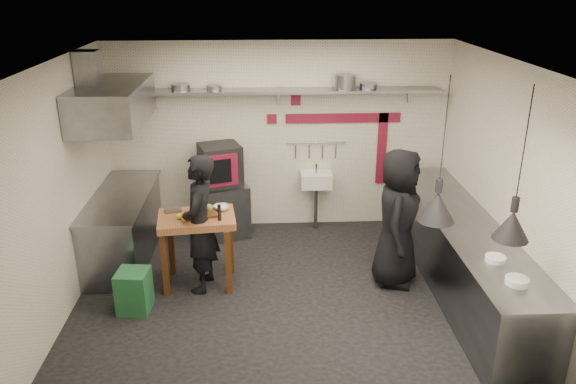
{
  "coord_description": "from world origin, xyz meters",
  "views": [
    {
      "loc": [
        -0.26,
        -5.95,
        3.65
      ],
      "look_at": [
        0.05,
        0.3,
        1.22
      ],
      "focal_mm": 35.0,
      "sensor_mm": 36.0,
      "label": 1
    }
  ],
  "objects_px": {
    "chef_left": "(200,224)",
    "chef_right": "(398,218)",
    "oven_stand": "(222,210)",
    "green_bin": "(134,291)",
    "combi_oven": "(220,164)",
    "prep_table": "(199,250)"
  },
  "relations": [
    {
      "from": "prep_table",
      "to": "green_bin",
      "type": "bearing_deg",
      "value": -146.15
    },
    {
      "from": "combi_oven",
      "to": "prep_table",
      "type": "xyz_separation_m",
      "value": [
        -0.2,
        -1.47,
        -0.63
      ]
    },
    {
      "from": "oven_stand",
      "to": "prep_table",
      "type": "height_order",
      "value": "prep_table"
    },
    {
      "from": "oven_stand",
      "to": "chef_right",
      "type": "height_order",
      "value": "chef_right"
    },
    {
      "from": "green_bin",
      "to": "chef_left",
      "type": "xyz_separation_m",
      "value": [
        0.74,
        0.48,
        0.61
      ]
    },
    {
      "from": "chef_left",
      "to": "chef_right",
      "type": "xyz_separation_m",
      "value": [
        2.4,
        0.03,
        0.01
      ]
    },
    {
      "from": "chef_right",
      "to": "green_bin",
      "type": "bearing_deg",
      "value": 118.63
    },
    {
      "from": "combi_oven",
      "to": "chef_left",
      "type": "height_order",
      "value": "chef_left"
    },
    {
      "from": "chef_left",
      "to": "prep_table",
      "type": "bearing_deg",
      "value": -147.1
    },
    {
      "from": "combi_oven",
      "to": "green_bin",
      "type": "bearing_deg",
      "value": -132.15
    },
    {
      "from": "green_bin",
      "to": "chef_right",
      "type": "distance_m",
      "value": 3.25
    },
    {
      "from": "combi_oven",
      "to": "chef_left",
      "type": "distance_m",
      "value": 1.6
    },
    {
      "from": "chef_right",
      "to": "prep_table",
      "type": "bearing_deg",
      "value": 107.53
    },
    {
      "from": "oven_stand",
      "to": "chef_right",
      "type": "distance_m",
      "value": 2.74
    },
    {
      "from": "oven_stand",
      "to": "chef_left",
      "type": "distance_m",
      "value": 1.6
    },
    {
      "from": "chef_right",
      "to": "oven_stand",
      "type": "bearing_deg",
      "value": 75.81
    },
    {
      "from": "combi_oven",
      "to": "chef_left",
      "type": "relative_size",
      "value": 0.34
    },
    {
      "from": "green_bin",
      "to": "chef_right",
      "type": "height_order",
      "value": "chef_right"
    },
    {
      "from": "prep_table",
      "to": "chef_right",
      "type": "xyz_separation_m",
      "value": [
        2.45,
        -0.08,
        0.42
      ]
    },
    {
      "from": "chef_left",
      "to": "oven_stand",
      "type": "bearing_deg",
      "value": -176.72
    },
    {
      "from": "chef_left",
      "to": "green_bin",
      "type": "bearing_deg",
      "value": -48.27
    },
    {
      "from": "green_bin",
      "to": "prep_table",
      "type": "relative_size",
      "value": 0.54
    }
  ]
}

